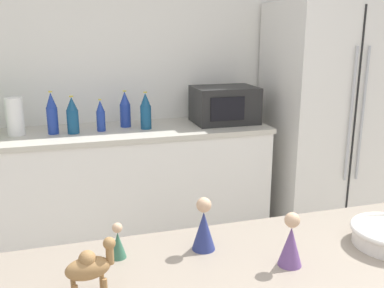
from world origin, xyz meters
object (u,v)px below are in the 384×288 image
Objects in this scene: paper_towel_roll at (15,117)px; back_bottle_3 at (72,116)px; back_bottle_0 at (52,114)px; wise_man_figurine_crimson at (291,243)px; back_bottle_2 at (125,110)px; camel_figurine at (90,266)px; wise_man_figurine_blue at (118,243)px; back_bottle_1 at (101,116)px; microwave at (224,105)px; wise_man_figurine_purple at (204,227)px; back_bottle_4 at (146,111)px; refrigerator at (327,118)px.

paper_towel_roll is 0.38m from back_bottle_3.
back_bottle_0 is 2.17m from wise_man_figurine_crimson.
back_bottle_3 is at bearing -163.49° from back_bottle_2.
camel_figurine is 1.45× the size of wise_man_figurine_blue.
camel_figurine is (0.38, -2.10, -0.01)m from paper_towel_roll.
back_bottle_0 is 2.07m from camel_figurine.
back_bottle_3 is at bearing -173.75° from back_bottle_1.
paper_towel_roll is at bearing 179.71° from microwave.
wise_man_figurine_purple is at bearing -79.16° from back_bottle_3.
back_bottle_3 is at bearing -179.49° from back_bottle_4.
paper_towel_roll is 0.57m from back_bottle_1.
back_bottle_2 is at bearing 141.21° from back_bottle_4.
wise_man_figurine_blue is at bearing -119.03° from microwave.
wise_man_figurine_purple is at bearing -4.75° from wise_man_figurine_blue.
back_bottle_0 reaches higher than back_bottle_2.
wise_man_figurine_purple is at bearing -85.04° from back_bottle_1.
wise_man_figurine_blue is at bearing -136.70° from refrigerator.
microwave reaches higher than back_bottle_4.
refrigerator is 0.88m from microwave.
back_bottle_1 reaches higher than wise_man_figurine_crimson.
back_bottle_4 is at bearing 91.62° from wise_man_figurine_crimson.
wise_man_figurine_crimson is (0.71, -2.05, -0.04)m from back_bottle_0.
wise_man_figurine_purple is (0.36, 0.17, -0.02)m from camel_figurine.
back_bottle_1 is at bearing 177.04° from back_bottle_4.
back_bottle_0 is 2.62× the size of wise_man_figurine_blue.
paper_towel_roll is at bearing 110.94° from wise_man_figurine_purple.
back_bottle_0 is 1.95m from wise_man_figurine_purple.
refrigerator reaches higher than camel_figurine.
back_bottle_4 is at bearing -175.73° from microwave.
back_bottle_2 is 1.65× the size of camel_figurine.
back_bottle_3 reaches higher than back_bottle_1.
paper_towel_roll is 2.13m from camel_figurine.
microwave reaches higher than back_bottle_3.
refrigerator is at bearing -1.17° from back_bottle_3.
paper_towel_roll is 0.90m from back_bottle_4.
refrigerator is 15.87× the size of wise_man_figurine_blue.
camel_figurine is 1.00× the size of wise_man_figurine_crimson.
back_bottle_4 is 1.57× the size of wise_man_figurine_purple.
back_bottle_3 reaches higher than wise_man_figurine_purple.
wise_man_figurine_blue is at bearing -76.10° from paper_towel_roll.
back_bottle_0 reaches higher than camel_figurine.
back_bottle_0 reaches higher than back_bottle_3.
wise_man_figurine_crimson is (0.95, -2.09, -0.03)m from paper_towel_roll.
back_bottle_3 is (-1.14, -0.05, -0.01)m from microwave.
back_bottle_3 is at bearing -10.73° from back_bottle_0.
back_bottle_3 is 2.11m from wise_man_figurine_crimson.
back_bottle_3 reaches higher than wise_man_figurine_crimson.
back_bottle_1 is at bearing 84.66° from camel_figurine.
refrigerator is 2.63m from wise_man_figurine_blue.
microwave is 0.63m from back_bottle_4.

